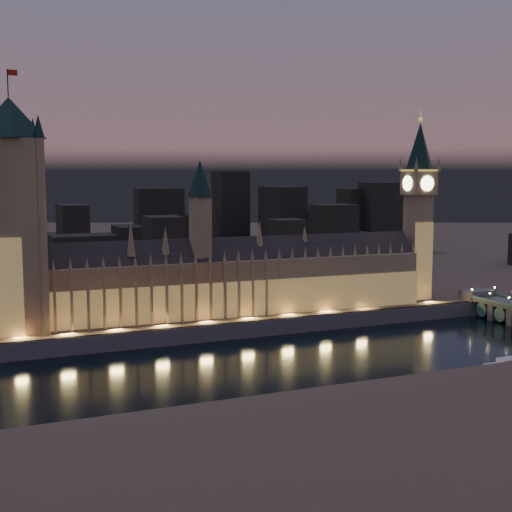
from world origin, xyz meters
name	(u,v)px	position (x,y,z in m)	size (l,w,h in m)	color
ground_plane	(295,357)	(0.00, 0.00, 0.00)	(2000.00, 2000.00, 0.00)	black
north_bank	(86,241)	(0.00, 520.00, 4.00)	(2000.00, 960.00, 8.00)	#51382F
embankment_wall	(258,329)	(0.00, 41.00, 4.00)	(2000.00, 2.50, 8.00)	#424D57
palace_of_westminster	(237,278)	(-2.91, 61.74, 26.37)	(202.00, 28.28, 78.00)	#976B4E
victoria_tower	(13,204)	(-110.00, 61.92, 65.90)	(31.68, 31.68, 116.87)	#976B4E
elizabeth_tower	(419,195)	(108.00, 61.92, 67.05)	(18.00, 18.00, 106.00)	#976B4E
city_backdrop	(197,236)	(37.96, 247.76, 30.89)	(468.50, 215.63, 73.57)	black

